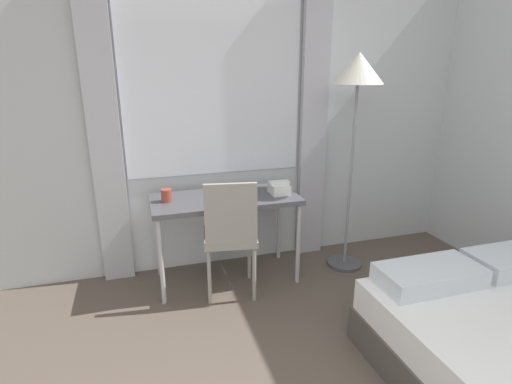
{
  "coord_description": "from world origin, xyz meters",
  "views": [
    {
      "loc": [
        -0.64,
        -0.41,
        1.74
      ],
      "look_at": [
        0.14,
        2.17,
        0.88
      ],
      "focal_mm": 28.0,
      "sensor_mm": 36.0,
      "label": 1
    }
  ],
  "objects_px": {
    "desk": "(226,204)",
    "book": "(238,193)",
    "standing_lamp": "(357,85)",
    "mug": "(167,195)",
    "telephone": "(279,188)",
    "desk_chair": "(230,231)"
  },
  "relations": [
    {
      "from": "standing_lamp",
      "to": "book",
      "type": "bearing_deg",
      "value": 173.58
    },
    {
      "from": "standing_lamp",
      "to": "mug",
      "type": "height_order",
      "value": "standing_lamp"
    },
    {
      "from": "standing_lamp",
      "to": "mug",
      "type": "distance_m",
      "value": 1.74
    },
    {
      "from": "desk_chair",
      "to": "standing_lamp",
      "type": "relative_size",
      "value": 0.52
    },
    {
      "from": "telephone",
      "to": "book",
      "type": "height_order",
      "value": "telephone"
    },
    {
      "from": "desk_chair",
      "to": "telephone",
      "type": "height_order",
      "value": "desk_chair"
    },
    {
      "from": "standing_lamp",
      "to": "mug",
      "type": "bearing_deg",
      "value": 176.15
    },
    {
      "from": "book",
      "to": "mug",
      "type": "distance_m",
      "value": 0.57
    },
    {
      "from": "desk",
      "to": "telephone",
      "type": "height_order",
      "value": "telephone"
    },
    {
      "from": "book",
      "to": "mug",
      "type": "height_order",
      "value": "mug"
    },
    {
      "from": "standing_lamp",
      "to": "mug",
      "type": "relative_size",
      "value": 18.59
    },
    {
      "from": "desk",
      "to": "standing_lamp",
      "type": "height_order",
      "value": "standing_lamp"
    },
    {
      "from": "desk_chair",
      "to": "book",
      "type": "bearing_deg",
      "value": 74.17
    },
    {
      "from": "desk_chair",
      "to": "desk",
      "type": "bearing_deg",
      "value": 93.79
    },
    {
      "from": "standing_lamp",
      "to": "mug",
      "type": "xyz_separation_m",
      "value": [
        -1.53,
        0.1,
        -0.81
      ]
    },
    {
      "from": "standing_lamp",
      "to": "telephone",
      "type": "height_order",
      "value": "standing_lamp"
    },
    {
      "from": "desk",
      "to": "book",
      "type": "xyz_separation_m",
      "value": [
        0.11,
        0.02,
        0.08
      ]
    },
    {
      "from": "telephone",
      "to": "book",
      "type": "bearing_deg",
      "value": 169.01
    },
    {
      "from": "book",
      "to": "mug",
      "type": "xyz_separation_m",
      "value": [
        -0.57,
        -0.01,
        0.04
      ]
    },
    {
      "from": "telephone",
      "to": "book",
      "type": "relative_size",
      "value": 0.68
    },
    {
      "from": "desk",
      "to": "mug",
      "type": "height_order",
      "value": "mug"
    },
    {
      "from": "standing_lamp",
      "to": "book",
      "type": "xyz_separation_m",
      "value": [
        -0.96,
        0.11,
        -0.85
      ]
    }
  ]
}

